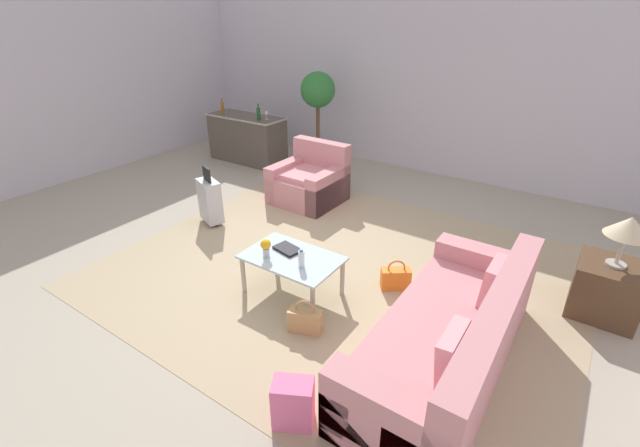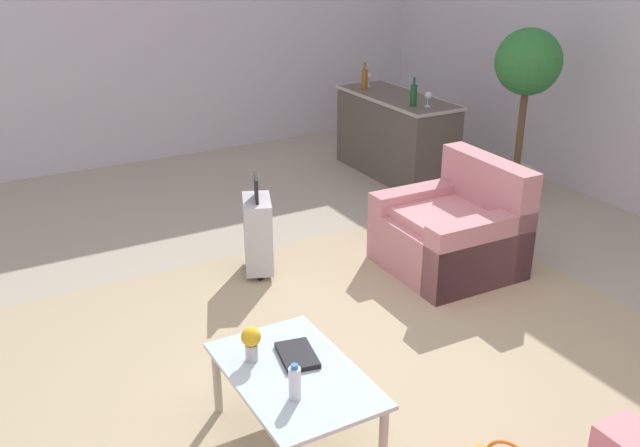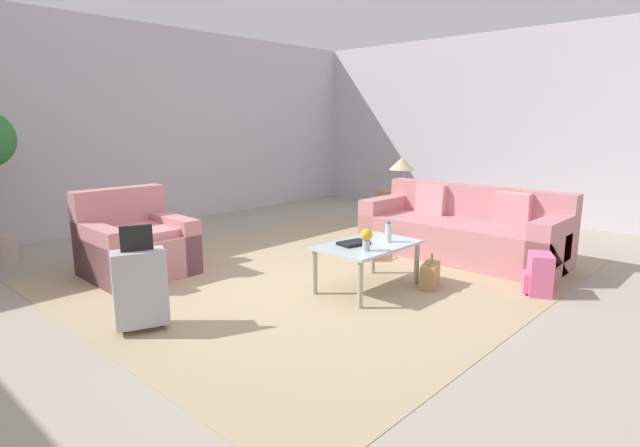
% 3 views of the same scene
% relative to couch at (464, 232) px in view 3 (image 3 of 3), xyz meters
% --- Properties ---
extents(ground_plane, '(12.00, 12.00, 0.00)m').
position_rel_couch_xyz_m(ground_plane, '(-2.20, 0.60, -0.30)').
color(ground_plane, '#A89E89').
extents(wall_back, '(10.24, 0.12, 3.10)m').
position_rel_couch_xyz_m(wall_back, '(-2.20, 4.66, 1.25)').
color(wall_back, silver).
rests_on(wall_back, ground).
extents(wall_right, '(0.12, 8.00, 3.10)m').
position_rel_couch_xyz_m(wall_right, '(2.86, 0.60, 1.25)').
color(wall_right, silver).
rests_on(wall_right, ground).
extents(area_rug, '(5.20, 4.40, 0.01)m').
position_rel_couch_xyz_m(area_rug, '(-1.60, 0.80, -0.29)').
color(area_rug, tan).
rests_on(area_rug, ground).
extents(couch, '(0.96, 2.39, 0.85)m').
position_rel_couch_xyz_m(couch, '(0.00, 0.00, 0.00)').
color(couch, '#C67F84').
rests_on(couch, ground).
extents(armchair, '(1.02, 0.97, 0.91)m').
position_rel_couch_xyz_m(armchair, '(-3.09, 2.28, 0.00)').
color(armchair, '#C67F84').
rests_on(armchair, ground).
extents(coffee_table, '(1.02, 0.65, 0.46)m').
position_rel_couch_xyz_m(coffee_table, '(-1.80, 0.10, 0.10)').
color(coffee_table, silver).
rests_on(coffee_table, ground).
extents(water_bottle, '(0.06, 0.06, 0.20)m').
position_rel_couch_xyz_m(water_bottle, '(-1.60, 0.00, 0.26)').
color(water_bottle, silver).
rests_on(water_bottle, coffee_table).
extents(coffee_table_book, '(0.32, 0.24, 0.03)m').
position_rel_couch_xyz_m(coffee_table_book, '(-1.92, 0.18, 0.18)').
color(coffee_table_book, black).
rests_on(coffee_table_book, coffee_table).
extents(flower_vase, '(0.11, 0.11, 0.21)m').
position_rel_couch_xyz_m(flower_vase, '(-2.02, -0.05, 0.29)').
color(flower_vase, '#B2B7BC').
rests_on(flower_vase, coffee_table).
extents(side_table, '(0.60, 0.60, 0.57)m').
position_rel_couch_xyz_m(side_table, '(1.00, 1.60, -0.01)').
color(side_table, '#513823').
rests_on(side_table, ground).
extents(table_lamp, '(0.39, 0.39, 0.52)m').
position_rel_couch_xyz_m(table_lamp, '(1.00, 1.60, 0.68)').
color(table_lamp, '#ADA899').
rests_on(table_lamp, side_table).
extents(suitcase_silver, '(0.45, 0.35, 0.85)m').
position_rel_couch_xyz_m(suitcase_silver, '(-3.80, 0.80, 0.06)').
color(suitcase_silver, '#B7B7BC').
rests_on(suitcase_silver, ground).
extents(handbag_orange, '(0.34, 0.30, 0.36)m').
position_rel_couch_xyz_m(handbag_orange, '(-0.91, 0.81, -0.17)').
color(handbag_orange, orange).
rests_on(handbag_orange, ground).
extents(handbag_tan, '(0.35, 0.24, 0.36)m').
position_rel_couch_xyz_m(handbag_tan, '(-1.32, -0.32, -0.17)').
color(handbag_tan, tan).
rests_on(handbag_tan, ground).
extents(backpack_pink, '(0.36, 0.34, 0.40)m').
position_rel_couch_xyz_m(backpack_pink, '(-0.80, -1.19, -0.10)').
color(backpack_pink, pink).
rests_on(backpack_pink, ground).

